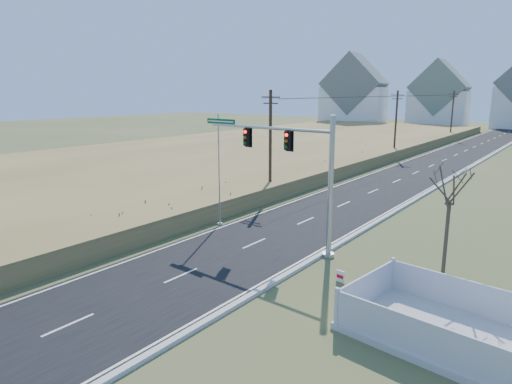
% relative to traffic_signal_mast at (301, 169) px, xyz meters
% --- Properties ---
extents(ground, '(260.00, 260.00, 0.00)m').
position_rel_traffic_signal_mast_xyz_m(ground, '(-2.61, -4.86, -4.67)').
color(ground, '#444F26').
rests_on(ground, ground).
extents(road, '(8.00, 180.00, 0.06)m').
position_rel_traffic_signal_mast_xyz_m(road, '(-2.61, 45.14, -4.64)').
color(road, black).
rests_on(road, ground).
extents(curb, '(0.30, 180.00, 0.18)m').
position_rel_traffic_signal_mast_xyz_m(curb, '(1.54, 45.14, -4.58)').
color(curb, '#B2AFA8').
rests_on(curb, ground).
extents(reed_marsh, '(38.00, 110.00, 1.30)m').
position_rel_traffic_signal_mast_xyz_m(reed_marsh, '(-26.61, 35.14, -4.02)').
color(reed_marsh, '#A38449').
rests_on(reed_marsh, ground).
extents(utility_pole_near, '(1.80, 0.26, 9.00)m').
position_rel_traffic_signal_mast_xyz_m(utility_pole_near, '(-9.11, 10.14, 0.02)').
color(utility_pole_near, '#422D1E').
rests_on(utility_pole_near, ground).
extents(utility_pole_mid, '(1.80, 0.26, 9.00)m').
position_rel_traffic_signal_mast_xyz_m(utility_pole_mid, '(-9.11, 40.14, 0.02)').
color(utility_pole_mid, '#422D1E').
rests_on(utility_pole_mid, ground).
extents(utility_pole_far, '(1.80, 0.26, 9.00)m').
position_rel_traffic_signal_mast_xyz_m(utility_pole_far, '(-9.11, 70.14, 0.02)').
color(utility_pole_far, '#422D1E').
rests_on(utility_pole_far, ground).
extents(condo_nw, '(17.69, 13.38, 19.05)m').
position_rel_traffic_signal_mast_xyz_m(condo_nw, '(-40.61, 95.14, 3.04)').
color(condo_nw, white).
rests_on(condo_nw, ground).
extents(condo_nnw, '(14.93, 11.17, 17.03)m').
position_rel_traffic_signal_mast_xyz_m(condo_nnw, '(-20.61, 103.14, 2.27)').
color(condo_nnw, white).
rests_on(condo_nnw, ground).
extents(traffic_signal_mast, '(9.63, 1.05, 7.68)m').
position_rel_traffic_signal_mast_xyz_m(traffic_signal_mast, '(0.00, 0.00, 0.00)').
color(traffic_signal_mast, '#9EA0A5').
rests_on(traffic_signal_mast, ground).
extents(fence_enclosure, '(7.39, 5.50, 1.57)m').
position_rel_traffic_signal_mast_xyz_m(fence_enclosure, '(9.30, -5.15, -4.37)').
color(fence_enclosure, '#B7B5AD').
rests_on(fence_enclosure, ground).
extents(open_sign, '(0.46, 0.13, 0.57)m').
position_rel_traffic_signal_mast_xyz_m(open_sign, '(3.96, -2.86, -4.37)').
color(open_sign, white).
rests_on(open_sign, ground).
extents(flagpole, '(0.33, 0.33, 7.43)m').
position_rel_traffic_signal_mast_xyz_m(flagpole, '(-6.91, 1.01, -1.70)').
color(flagpole, '#B7B5AD').
rests_on(flagpole, ground).
extents(bare_tree, '(2.22, 2.22, 5.87)m').
position_rel_traffic_signal_mast_xyz_m(bare_tree, '(7.78, 0.33, 0.07)').
color(bare_tree, '#4C3F33').
rests_on(bare_tree, ground).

